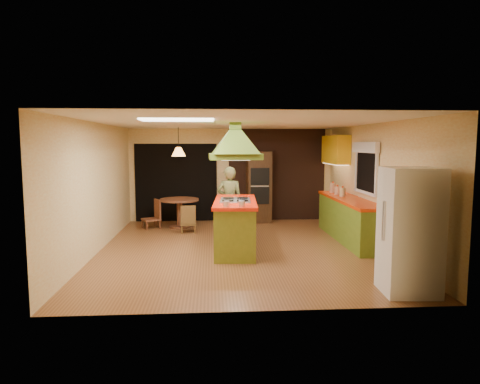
{
  "coord_description": "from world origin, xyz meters",
  "views": [
    {
      "loc": [
        -0.54,
        -8.39,
        2.09
      ],
      "look_at": [
        0.01,
        -0.05,
        1.15
      ],
      "focal_mm": 32.0,
      "sensor_mm": 36.0,
      "label": 1
    }
  ],
  "objects": [
    {
      "name": "right_counter",
      "position": [
        2.45,
        0.6,
        0.46
      ],
      "size": [
        0.62,
        3.05,
        0.92
      ],
      "color": "olive",
      "rests_on": "ground"
    },
    {
      "name": "pendant_lamp",
      "position": [
        -1.35,
        2.3,
        1.9
      ],
      "size": [
        0.43,
        0.43,
        0.22
      ],
      "primitive_type": "cone",
      "rotation": [
        0.0,
        0.0,
        -0.29
      ],
      "color": "#FF9E3F",
      "rests_on": "ceiling_plane"
    },
    {
      "name": "dining_table",
      "position": [
        -1.35,
        2.3,
        0.51
      ],
      "size": [
        0.97,
        0.97,
        0.73
      ],
      "rotation": [
        0.0,
        0.0,
        0.08
      ],
      "color": "brown",
      "rests_on": "ground"
    },
    {
      "name": "brick_panel",
      "position": [
        1.25,
        3.23,
        1.25
      ],
      "size": [
        2.64,
        0.03,
        2.5
      ],
      "primitive_type": "cube",
      "color": "#381E14",
      "rests_on": "ground"
    },
    {
      "name": "kitchen_island",
      "position": [
        -0.09,
        -0.15,
        0.51
      ],
      "size": [
        0.93,
        2.05,
        1.01
      ],
      "rotation": [
        0.0,
        0.0,
        -0.06
      ],
      "color": "olive",
      "rests_on": "ground"
    },
    {
      "name": "upper_cabinets",
      "position": [
        2.57,
        2.2,
        1.95
      ],
      "size": [
        0.34,
        1.4,
        0.7
      ],
      "primitive_type": "cube",
      "color": "yellow",
      "rests_on": "room_walls"
    },
    {
      "name": "chair_left",
      "position": [
        -2.05,
        2.2,
        0.36
      ],
      "size": [
        0.53,
        0.53,
        0.72
      ],
      "primitive_type": null,
      "rotation": [
        0.0,
        0.0,
        -1.08
      ],
      "color": "brown",
      "rests_on": "ground"
    },
    {
      "name": "range_hood",
      "position": [
        -0.09,
        -0.15,
        2.25
      ],
      "size": [
        1.02,
        0.76,
        0.79
      ],
      "rotation": [
        0.0,
        0.0,
        0.05
      ],
      "color": "#4D681A",
      "rests_on": "ceiling_plane"
    },
    {
      "name": "refrigerator",
      "position": [
        2.21,
        -2.71,
        0.89
      ],
      "size": [
        0.77,
        0.73,
        1.77
      ],
      "primitive_type": "cube",
      "rotation": [
        0.0,
        0.0,
        -0.06
      ],
      "color": "white",
      "rests_on": "ground"
    },
    {
      "name": "chair_near",
      "position": [
        -1.1,
        1.65,
        0.33
      ],
      "size": [
        0.39,
        0.39,
        0.67
      ],
      "primitive_type": null,
      "rotation": [
        0.0,
        0.0,
        3.21
      ],
      "color": "brown",
      "rests_on": "ground"
    },
    {
      "name": "window_right",
      "position": [
        2.7,
        0.4,
        1.77
      ],
      "size": [
        0.12,
        1.35,
        1.06
      ],
      "color": "black",
      "rests_on": "room_walls"
    },
    {
      "name": "fluor_panel",
      "position": [
        -1.1,
        -1.2,
        2.48
      ],
      "size": [
        1.2,
        0.6,
        0.03
      ],
      "primitive_type": "cube",
      "color": "white",
      "rests_on": "ceiling_plane"
    },
    {
      "name": "ceiling_plane",
      "position": [
        0.0,
        0.0,
        2.5
      ],
      "size": [
        6.5,
        6.5,
        0.0
      ],
      "primitive_type": "plane",
      "rotation": [
        3.14,
        0.0,
        0.0
      ],
      "color": "silver",
      "rests_on": "room_walls"
    },
    {
      "name": "man",
      "position": [
        -0.14,
        1.2,
        0.79
      ],
      "size": [
        0.64,
        0.49,
        1.59
      ],
      "primitive_type": "imported",
      "rotation": [
        0.0,
        0.0,
        2.94
      ],
      "color": "brown",
      "rests_on": "ground"
    },
    {
      "name": "canister_medium",
      "position": [
        2.4,
        0.99,
        1.02
      ],
      "size": [
        0.15,
        0.15,
        0.19
      ],
      "primitive_type": "cylinder",
      "rotation": [
        0.0,
        0.0,
        -0.14
      ],
      "color": "beige",
      "rests_on": "right_counter"
    },
    {
      "name": "canister_large",
      "position": [
        2.4,
        1.77,
        1.03
      ],
      "size": [
        0.17,
        0.17,
        0.23
      ],
      "primitive_type": "cylinder",
      "rotation": [
        0.0,
        0.0,
        -0.09
      ],
      "color": "beige",
      "rests_on": "right_counter"
    },
    {
      "name": "room_walls",
      "position": [
        0.0,
        0.0,
        1.25
      ],
      "size": [
        5.5,
        6.5,
        6.5
      ],
      "color": "beige",
      "rests_on": "ground"
    },
    {
      "name": "ground",
      "position": [
        0.0,
        0.0,
        0.0
      ],
      "size": [
        6.5,
        6.5,
        0.0
      ],
      "primitive_type": "plane",
      "color": "brown",
      "rests_on": "ground"
    },
    {
      "name": "nook_opening",
      "position": [
        -1.5,
        3.23,
        1.05
      ],
      "size": [
        2.2,
        0.03,
        2.1
      ],
      "primitive_type": "cube",
      "color": "black",
      "rests_on": "ground"
    },
    {
      "name": "canister_small",
      "position": [
        2.4,
        1.39,
        1.01
      ],
      "size": [
        0.16,
        0.16,
        0.18
      ],
      "primitive_type": "cylinder",
      "rotation": [
        0.0,
        0.0,
        -0.23
      ],
      "color": "beige",
      "rests_on": "right_counter"
    },
    {
      "name": "wall_oven",
      "position": [
        0.72,
        2.95,
        0.95
      ],
      "size": [
        0.65,
        0.63,
        1.89
      ],
      "rotation": [
        0.0,
        0.0,
        0.05
      ],
      "color": "#412714",
      "rests_on": "ground"
    }
  ]
}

